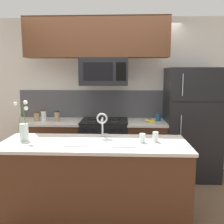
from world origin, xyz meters
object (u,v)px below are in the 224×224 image
at_px(storage_jar_tall, 37,116).
at_px(banana_bunch, 150,121).
at_px(drinking_glass, 142,138).
at_px(spare_glass, 155,137).
at_px(sink_faucet, 102,122).
at_px(microwave, 104,72).
at_px(storage_jar_short, 57,116).
at_px(refrigerator, 191,123).
at_px(flower_vase, 24,130).
at_px(storage_jar_medium, 44,115).
at_px(coffee_tin, 158,118).
at_px(stove_range, 104,148).

relative_size(storage_jar_tall, banana_bunch, 0.78).
height_order(drinking_glass, spare_glass, spare_glass).
relative_size(storage_jar_tall, sink_faucet, 0.49).
xyz_separation_m(microwave, storage_jar_short, (-0.77, -0.02, -0.71)).
relative_size(refrigerator, banana_bunch, 9.25).
bearing_deg(drinking_glass, flower_vase, 178.99).
relative_size(storage_jar_medium, storage_jar_short, 1.07).
xyz_separation_m(coffee_tin, spare_glass, (-0.21, -1.25, 0.00)).
relative_size(stove_range, flower_vase, 1.98).
xyz_separation_m(microwave, refrigerator, (1.40, 0.04, -0.82)).
distance_m(microwave, storage_jar_medium, 1.22).
bearing_deg(flower_vase, spare_glass, 0.62).
xyz_separation_m(storage_jar_tall, banana_bunch, (1.84, -0.03, -0.05)).
relative_size(refrigerator, storage_jar_tall, 11.87).
xyz_separation_m(banana_bunch, sink_faucet, (-0.68, -0.99, 0.18)).
relative_size(storage_jar_tall, spare_glass, 1.30).
relative_size(stove_range, sink_faucet, 3.04).
relative_size(sink_faucet, spare_glass, 2.67).
xyz_separation_m(sink_faucet, spare_glass, (0.62, -0.15, -0.14)).
bearing_deg(microwave, refrigerator, 1.67).
xyz_separation_m(coffee_tin, drinking_glass, (-0.36, -1.29, -0.00)).
bearing_deg(coffee_tin, spare_glass, -99.40).
xyz_separation_m(storage_jar_short, banana_bunch, (1.50, -0.02, -0.06)).
relative_size(stove_range, storage_jar_medium, 5.22).
height_order(microwave, spare_glass, microwave).
bearing_deg(stove_range, sink_faucet, -87.11).
bearing_deg(drinking_glass, spare_glass, 14.92).
bearing_deg(storage_jar_short, storage_jar_tall, 179.17).
bearing_deg(refrigerator, spare_glass, -120.88).
xyz_separation_m(banana_bunch, coffee_tin, (0.14, 0.11, 0.03)).
distance_m(refrigerator, banana_bunch, 0.67).
bearing_deg(coffee_tin, storage_jar_tall, -177.57).
bearing_deg(refrigerator, storage_jar_medium, -179.32).
relative_size(refrigerator, storage_jar_short, 10.58).
bearing_deg(flower_vase, stove_range, 55.49).
xyz_separation_m(stove_range, banana_bunch, (0.74, -0.06, 0.47)).
bearing_deg(flower_vase, drinking_glass, -1.01).
xyz_separation_m(storage_jar_medium, sink_faucet, (1.05, -1.04, 0.11)).
distance_m(storage_jar_tall, flower_vase, 1.22).
bearing_deg(drinking_glass, storage_jar_medium, 140.87).
distance_m(stove_range, storage_jar_tall, 1.22).
height_order(storage_jar_tall, sink_faucet, sink_faucet).
relative_size(sink_faucet, drinking_glass, 2.95).
distance_m(stove_range, coffee_tin, 1.01).
relative_size(banana_bunch, sink_faucet, 0.62).
height_order(refrigerator, storage_jar_tall, refrigerator).
height_order(storage_jar_short, coffee_tin, storage_jar_short).
relative_size(coffee_tin, sink_faucet, 0.36).
bearing_deg(flower_vase, refrigerator, 28.93).
bearing_deg(spare_glass, stove_range, 119.20).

